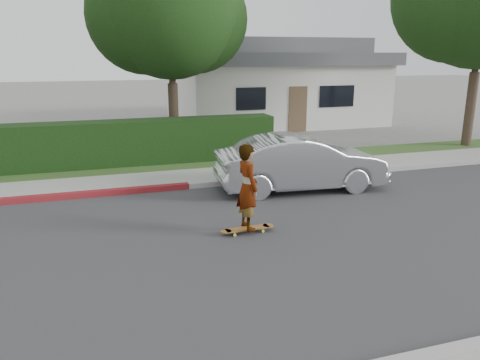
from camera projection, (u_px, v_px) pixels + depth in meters
The scene contains 11 objects.
ground at pixel (180, 252), 8.65m from camera, with size 120.00×120.00×0.00m, color slate.
road at pixel (180, 252), 8.65m from camera, with size 60.00×8.00×0.01m, color #2D2D30.
curb_far at pixel (151, 189), 12.40m from camera, with size 60.00×0.20×0.15m, color #9E9E99.
sidewalk_far at pixel (147, 181), 13.23m from camera, with size 60.00×1.60×0.12m, color gray.
planting_strip at pixel (141, 169), 14.70m from camera, with size 60.00×1.60×0.10m, color #2D4C1E.
hedge at pixel (38, 149), 14.19m from camera, with size 15.00×1.00×1.50m, color black.
tree_center at pixel (169, 13), 16.25m from camera, with size 5.66×4.84×7.44m.
house at pixel (271, 82), 25.16m from camera, with size 10.60×8.60×4.30m.
skateboard at pixel (247, 229), 9.51m from camera, with size 1.15×0.27×0.11m.
skateboarder at pixel (248, 187), 9.28m from camera, with size 0.63×0.42×1.74m, color white.
car_silver at pixel (301, 163), 12.41m from camera, with size 1.56×4.48×1.48m, color #B1B3B8.
Camera 1 is at (-1.38, -7.96, 3.54)m, focal length 35.00 mm.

